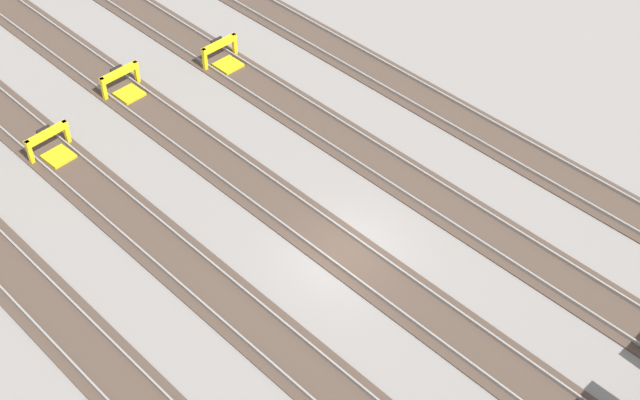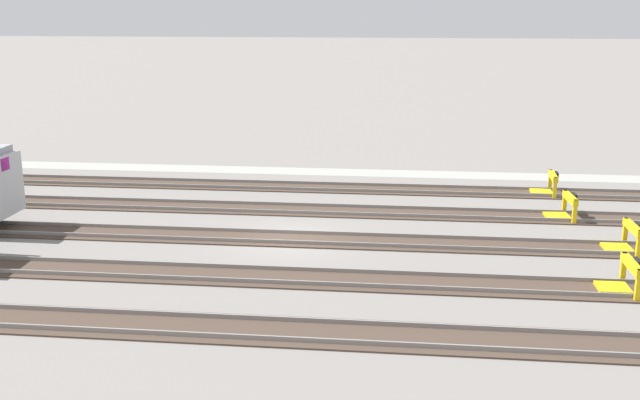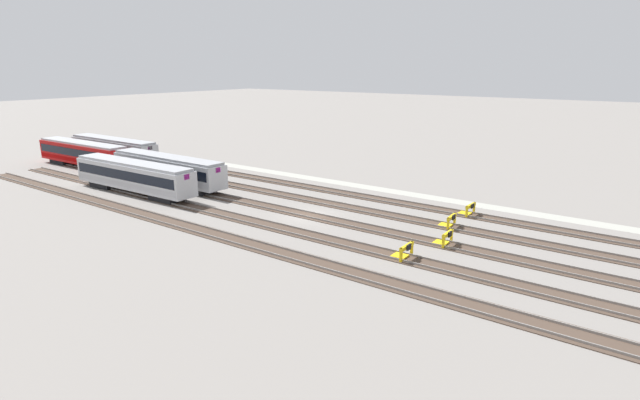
{
  "view_description": "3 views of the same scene",
  "coord_description": "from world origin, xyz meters",
  "px_view_note": "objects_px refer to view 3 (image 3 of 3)",
  "views": [
    {
      "loc": [
        15.55,
        -16.56,
        23.97
      ],
      "look_at": [
        -1.35,
        -0.0,
        1.8
      ],
      "focal_mm": 50.0,
      "sensor_mm": 36.0,
      "label": 1
    },
    {
      "loc": [
        -4.67,
        30.3,
        9.8
      ],
      "look_at": [
        -1.35,
        -0.0,
        1.8
      ],
      "focal_mm": 42.0,
      "sensor_mm": 36.0,
      "label": 2
    },
    {
      "loc": [
        -28.24,
        37.03,
        14.16
      ],
      "look_at": [
        -1.35,
        -0.0,
        1.8
      ],
      "focal_mm": 28.0,
      "sensor_mm": 36.0,
      "label": 3
    }
  ],
  "objects_px": {
    "subway_car_front_row_leftmost": "(167,169)",
    "subway_car_front_row_right_inner": "(83,153)",
    "bumper_stop_far_inner_track": "(404,252)",
    "bumper_stop_nearest_track": "(468,210)",
    "bumper_stop_near_inner_track": "(449,222)",
    "subway_car_front_row_centre": "(113,149)",
    "bumper_stop_middle_track": "(445,239)",
    "subway_car_front_row_left_inner": "(134,176)"
  },
  "relations": [
    {
      "from": "bumper_stop_near_inner_track",
      "to": "bumper_stop_far_inner_track",
      "type": "height_order",
      "value": "same"
    },
    {
      "from": "bumper_stop_far_inner_track",
      "to": "bumper_stop_nearest_track",
      "type": "bearing_deg",
      "value": -89.69
    },
    {
      "from": "subway_car_front_row_leftmost",
      "to": "bumper_stop_far_inner_track",
      "type": "distance_m",
      "value": 34.34
    },
    {
      "from": "bumper_stop_near_inner_track",
      "to": "bumper_stop_far_inner_track",
      "type": "relative_size",
      "value": 1.0
    },
    {
      "from": "subway_car_front_row_right_inner",
      "to": "bumper_stop_middle_track",
      "type": "xyz_separation_m",
      "value": [
        -54.46,
        0.02,
        -1.53
      ]
    },
    {
      "from": "bumper_stop_middle_track",
      "to": "bumper_stop_far_inner_track",
      "type": "relative_size",
      "value": 1.0
    },
    {
      "from": "subway_car_front_row_centre",
      "to": "bumper_stop_near_inner_track",
      "type": "height_order",
      "value": "subway_car_front_row_centre"
    },
    {
      "from": "subway_car_front_row_leftmost",
      "to": "subway_car_front_row_centre",
      "type": "relative_size",
      "value": 1.0
    },
    {
      "from": "bumper_stop_far_inner_track",
      "to": "subway_car_front_row_centre",
      "type": "bearing_deg",
      "value": -10.02
    },
    {
      "from": "subway_car_front_row_left_inner",
      "to": "bumper_stop_nearest_track",
      "type": "xyz_separation_m",
      "value": [
        -33.92,
        -13.99,
        -1.53
      ]
    },
    {
      "from": "bumper_stop_nearest_track",
      "to": "bumper_stop_near_inner_track",
      "type": "relative_size",
      "value": 1.0
    },
    {
      "from": "subway_car_front_row_leftmost",
      "to": "bumper_stop_middle_track",
      "type": "distance_m",
      "value": 35.39
    },
    {
      "from": "subway_car_front_row_centre",
      "to": "bumper_stop_far_inner_track",
      "type": "relative_size",
      "value": 9.01
    },
    {
      "from": "subway_car_front_row_right_inner",
      "to": "bumper_stop_nearest_track",
      "type": "distance_m",
      "value": 53.86
    },
    {
      "from": "bumper_stop_nearest_track",
      "to": "bumper_stop_near_inner_track",
      "type": "distance_m",
      "value": 4.68
    },
    {
      "from": "subway_car_front_row_centre",
      "to": "bumper_stop_nearest_track",
      "type": "relative_size",
      "value": 8.97
    },
    {
      "from": "subway_car_front_row_leftmost",
      "to": "subway_car_front_row_left_inner",
      "type": "bearing_deg",
      "value": 90.0
    },
    {
      "from": "bumper_stop_nearest_track",
      "to": "bumper_stop_near_inner_track",
      "type": "height_order",
      "value": "same"
    },
    {
      "from": "subway_car_front_row_leftmost",
      "to": "bumper_stop_nearest_track",
      "type": "relative_size",
      "value": 8.97
    },
    {
      "from": "subway_car_front_row_leftmost",
      "to": "bumper_stop_nearest_track",
      "type": "distance_m",
      "value": 35.22
    },
    {
      "from": "subway_car_front_row_centre",
      "to": "bumper_stop_nearest_track",
      "type": "height_order",
      "value": "subway_car_front_row_centre"
    },
    {
      "from": "bumper_stop_nearest_track",
      "to": "bumper_stop_middle_track",
      "type": "bearing_deg",
      "value": 98.74
    },
    {
      "from": "bumper_stop_nearest_track",
      "to": "bumper_stop_near_inner_track",
      "type": "xyz_separation_m",
      "value": [
        0.08,
        4.68,
        0.0
      ]
    },
    {
      "from": "bumper_stop_nearest_track",
      "to": "bumper_stop_middle_track",
      "type": "distance_m",
      "value": 9.44
    },
    {
      "from": "subway_car_front_row_left_inner",
      "to": "bumper_stop_near_inner_track",
      "type": "relative_size",
      "value": 8.99
    },
    {
      "from": "bumper_stop_nearest_track",
      "to": "bumper_stop_near_inner_track",
      "type": "bearing_deg",
      "value": 89.01
    },
    {
      "from": "bumper_stop_near_inner_track",
      "to": "bumper_stop_middle_track",
      "type": "xyz_separation_m",
      "value": [
        -1.51,
        4.65,
        0.0
      ]
    },
    {
      "from": "subway_car_front_row_left_inner",
      "to": "bumper_stop_near_inner_track",
      "type": "xyz_separation_m",
      "value": [
        -33.84,
        -9.32,
        -1.53
      ]
    },
    {
      "from": "subway_car_front_row_centre",
      "to": "bumper_stop_nearest_track",
      "type": "bearing_deg",
      "value": -175.0
    },
    {
      "from": "subway_car_front_row_leftmost",
      "to": "bumper_stop_far_inner_track",
      "type": "relative_size",
      "value": 9.01
    },
    {
      "from": "bumper_stop_near_inner_track",
      "to": "bumper_stop_nearest_track",
      "type": "bearing_deg",
      "value": -90.99
    },
    {
      "from": "subway_car_front_row_left_inner",
      "to": "bumper_stop_nearest_track",
      "type": "distance_m",
      "value": 36.73
    },
    {
      "from": "subway_car_front_row_leftmost",
      "to": "subway_car_front_row_right_inner",
      "type": "bearing_deg",
      "value": -0.19
    },
    {
      "from": "subway_car_front_row_right_inner",
      "to": "bumper_stop_nearest_track",
      "type": "height_order",
      "value": "subway_car_front_row_right_inner"
    },
    {
      "from": "subway_car_front_row_centre",
      "to": "bumper_stop_far_inner_track",
      "type": "height_order",
      "value": "subway_car_front_row_centre"
    },
    {
      "from": "subway_car_front_row_right_inner",
      "to": "subway_car_front_row_leftmost",
      "type": "bearing_deg",
      "value": 179.81
    },
    {
      "from": "subway_car_front_row_left_inner",
      "to": "subway_car_front_row_right_inner",
      "type": "relative_size",
      "value": 1.0
    },
    {
      "from": "subway_car_front_row_leftmost",
      "to": "bumper_stop_nearest_track",
      "type": "height_order",
      "value": "subway_car_front_row_leftmost"
    },
    {
      "from": "subway_car_front_row_leftmost",
      "to": "bumper_stop_nearest_track",
      "type": "bearing_deg",
      "value": -164.56
    },
    {
      "from": "subway_car_front_row_right_inner",
      "to": "bumper_stop_near_inner_track",
      "type": "bearing_deg",
      "value": -175.01
    },
    {
      "from": "subway_car_front_row_left_inner",
      "to": "bumper_stop_middle_track",
      "type": "bearing_deg",
      "value": -172.48
    },
    {
      "from": "subway_car_front_row_right_inner",
      "to": "bumper_stop_far_inner_track",
      "type": "distance_m",
      "value": 53.33
    }
  ]
}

